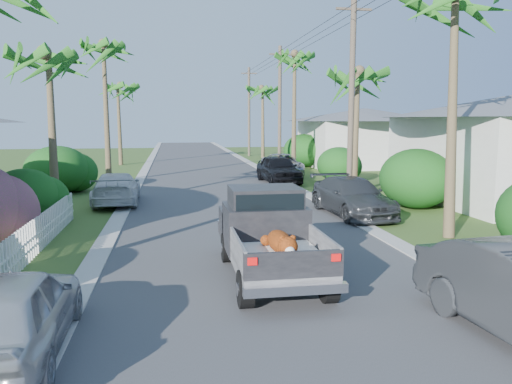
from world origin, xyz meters
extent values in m
plane|color=#3C5A22|center=(0.00, 0.00, 0.00)|extent=(120.00, 120.00, 0.00)
cube|color=#38383A|center=(0.00, 25.00, 0.01)|extent=(8.00, 100.00, 0.02)
cube|color=#A5A39E|center=(-4.30, 25.00, 0.03)|extent=(0.60, 100.00, 0.06)
cube|color=#A5A39E|center=(4.30, 25.00, 0.03)|extent=(0.60, 100.00, 0.06)
cylinder|color=black|center=(-0.89, 0.99, 0.38)|extent=(0.28, 0.76, 0.76)
cylinder|color=black|center=(0.81, 0.99, 0.38)|extent=(0.28, 0.76, 0.76)
cylinder|color=black|center=(-0.89, 4.24, 0.38)|extent=(0.28, 0.76, 0.76)
cylinder|color=black|center=(0.81, 4.24, 0.38)|extent=(0.28, 0.76, 0.76)
cube|color=gray|center=(-0.04, 1.64, 0.62)|extent=(1.90, 2.40, 0.24)
cube|color=gray|center=(-0.96, 1.64, 1.00)|extent=(0.06, 2.40, 0.55)
cube|color=gray|center=(0.88, 1.64, 1.00)|extent=(0.06, 2.40, 0.55)
cube|color=black|center=(-0.04, 0.47, 0.98)|extent=(1.92, 0.08, 0.52)
cube|color=silver|center=(-0.04, 0.31, 0.55)|extent=(1.98, 0.18, 0.18)
cube|color=red|center=(-0.84, 0.42, 1.10)|extent=(0.18, 0.05, 0.14)
cube|color=red|center=(0.76, 0.42, 1.10)|extent=(0.18, 0.05, 0.14)
cube|color=black|center=(-0.04, 3.49, 1.05)|extent=(1.94, 1.65, 1.10)
cube|color=black|center=(-0.04, 3.49, 1.78)|extent=(1.70, 1.35, 0.55)
cube|color=black|center=(-0.04, 2.82, 1.75)|extent=(1.60, 0.05, 0.45)
cube|color=black|center=(-0.04, 4.74, 0.90)|extent=(1.94, 1.20, 0.80)
cube|color=white|center=(-0.04, 1.64, 0.82)|extent=(1.70, 2.10, 0.16)
ellipsoid|color=#DB5012|center=(-0.04, 1.74, 1.12)|extent=(0.48, 1.25, 0.43)
sphere|color=#DB5012|center=(-0.04, 0.99, 1.20)|extent=(0.40, 0.40, 0.40)
ellipsoid|color=white|center=(-0.04, 1.74, 1.02)|extent=(0.32, 0.86, 0.18)
imported|color=#313336|center=(4.60, 9.91, 0.72)|extent=(2.37, 5.08, 1.43)
imported|color=black|center=(3.90, 20.30, 0.81)|extent=(2.18, 4.84, 1.61)
imported|color=#9FA1A5|center=(5.00, 24.40, 0.70)|extent=(2.52, 5.14, 1.40)
imported|color=#B2B4B9|center=(-4.76, -0.51, 0.71)|extent=(1.78, 4.22, 1.43)
imported|color=silver|center=(-4.71, 14.06, 0.69)|extent=(2.08, 4.81, 1.38)
cone|color=brown|center=(-6.80, 12.00, 3.10)|extent=(0.36, 0.61, 6.21)
cone|color=brown|center=(-6.00, 22.00, 4.00)|extent=(0.36, 0.36, 8.00)
cone|color=brown|center=(-6.50, 34.00, 3.25)|extent=(0.36, 0.75, 6.51)
cone|color=brown|center=(6.30, 6.00, 3.75)|extent=(0.36, 0.73, 7.51)
cone|color=brown|center=(6.60, 15.00, 3.00)|extent=(0.36, 0.54, 6.01)
cone|color=brown|center=(6.20, 26.00, 4.10)|extent=(0.36, 0.36, 8.20)
cone|color=brown|center=(6.50, 40.00, 3.40)|extent=(0.36, 0.63, 6.81)
ellipsoid|color=#184513|center=(-7.40, 10.00, 1.00)|extent=(2.40, 2.64, 2.00)
ellipsoid|color=#184513|center=(-8.00, 18.00, 1.20)|extent=(3.20, 3.52, 2.40)
ellipsoid|color=#184513|center=(7.80, 11.00, 1.25)|extent=(3.00, 3.30, 2.50)
ellipsoid|color=#184513|center=(7.50, 20.00, 1.05)|extent=(2.60, 2.86, 2.10)
ellipsoid|color=#184513|center=(8.00, 30.00, 1.30)|extent=(3.20, 3.52, 2.60)
cube|color=white|center=(-6.00, 5.50, 0.50)|extent=(0.10, 11.00, 1.00)
cube|color=silver|center=(13.00, 30.00, 1.80)|extent=(9.00, 8.00, 3.60)
cone|color=#595B60|center=(13.00, 30.00, 4.10)|extent=(6.48, 6.48, 1.00)
cylinder|color=brown|center=(5.60, 13.00, 4.50)|extent=(0.26, 0.26, 9.00)
cube|color=brown|center=(5.60, 13.00, 8.40)|extent=(1.60, 0.10, 0.10)
cylinder|color=brown|center=(5.60, 28.00, 4.50)|extent=(0.26, 0.26, 9.00)
cube|color=brown|center=(5.60, 28.00, 8.40)|extent=(1.60, 0.10, 0.10)
cylinder|color=brown|center=(5.60, 43.00, 4.50)|extent=(0.26, 0.26, 9.00)
cube|color=brown|center=(5.60, 43.00, 8.40)|extent=(1.60, 0.10, 0.10)
camera|label=1|loc=(-2.23, -8.34, 3.66)|focal=35.00mm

